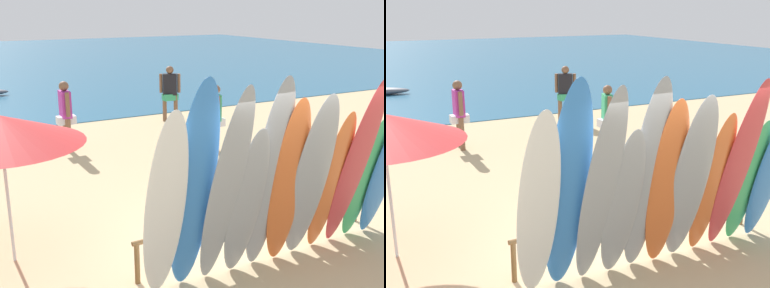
{
  "view_description": "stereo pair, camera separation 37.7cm",
  "coord_description": "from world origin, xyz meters",
  "views": [
    {
      "loc": [
        -4.0,
        -5.18,
        3.48
      ],
      "look_at": [
        0.0,
        2.12,
        1.09
      ],
      "focal_mm": 44.8,
      "sensor_mm": 36.0,
      "label": 1
    },
    {
      "loc": [
        -3.67,
        -5.35,
        3.48
      ],
      "look_at": [
        0.0,
        2.12,
        1.09
      ],
      "focal_mm": 44.8,
      "sensor_mm": 36.0,
      "label": 2
    }
  ],
  "objects": [
    {
      "name": "ground",
      "position": [
        0.0,
        14.0,
        0.0
      ],
      "size": [
        60.0,
        60.0,
        0.0
      ],
      "primitive_type": "plane",
      "color": "tan"
    },
    {
      "name": "surfboard_rack",
      "position": [
        0.0,
        0.0,
        0.5
      ],
      "size": [
        4.06,
        0.07,
        0.61
      ],
      "color": "brown",
      "rests_on": "ground"
    },
    {
      "name": "surfboard_white_0",
      "position": [
        -1.85,
        -0.62,
        1.25
      ],
      "size": [
        0.54,
        0.76,
        2.49
      ],
      "primitive_type": "ellipsoid",
      "rotation": [
        0.27,
        0.0,
        -0.05
      ],
      "color": "white",
      "rests_on": "ground"
    },
    {
      "name": "surfboard_blue_1",
      "position": [
        -1.47,
        -0.6,
        1.4
      ],
      "size": [
        0.56,
        0.76,
        2.8
      ],
      "primitive_type": "ellipsoid",
      "rotation": [
        0.24,
        0.0,
        -0.01
      ],
      "color": "#337AD1",
      "rests_on": "ground"
    },
    {
      "name": "surfboard_grey_2",
      "position": [
        -1.08,
        -0.68,
        1.35
      ],
      "size": [
        0.54,
        0.91,
        2.71
      ],
      "primitive_type": "ellipsoid",
      "rotation": [
        0.29,
        0.0,
        0.08
      ],
      "color": "#999EA3",
      "rests_on": "ground"
    },
    {
      "name": "surfboard_grey_3",
      "position": [
        -0.7,
        -0.58,
        1.07
      ],
      "size": [
        0.54,
        0.64,
        2.13
      ],
      "primitive_type": "ellipsoid",
      "rotation": [
        0.26,
        0.0,
        0.04
      ],
      "color": "#999EA3",
      "rests_on": "ground"
    },
    {
      "name": "surfboard_grey_4",
      "position": [
        -0.32,
        -0.54,
        1.36
      ],
      "size": [
        0.62,
        0.65,
        2.71
      ],
      "primitive_type": "ellipsoid",
      "rotation": [
        0.19,
        0.0,
        0.09
      ],
      "color": "#999EA3",
      "rests_on": "ground"
    },
    {
      "name": "surfboard_orange_5",
      "position": [
        -0.01,
        -0.56,
        1.21
      ],
      "size": [
        0.56,
        0.59,
        2.43
      ],
      "primitive_type": "ellipsoid",
      "rotation": [
        0.19,
        0.0,
        -0.08
      ],
      "color": "orange",
      "rests_on": "ground"
    },
    {
      "name": "surfboard_grey_6",
      "position": [
        0.34,
        -0.61,
        1.24
      ],
      "size": [
        0.62,
        0.76,
        2.47
      ],
      "primitive_type": "ellipsoid",
      "rotation": [
        0.25,
        0.0,
        -0.08
      ],
      "color": "#999EA3",
      "rests_on": "ground"
    },
    {
      "name": "surfboard_orange_7",
      "position": [
        0.76,
        -0.57,
        1.09
      ],
      "size": [
        0.53,
        0.64,
        2.18
      ],
      "primitive_type": "ellipsoid",
      "rotation": [
        0.25,
        0.0,
        0.05
      ],
      "color": "orange",
      "rests_on": "ground"
    },
    {
      "name": "surfboard_red_8",
      "position": [
        1.11,
        -0.66,
        1.32
      ],
      "size": [
        0.49,
        0.83,
        2.63
      ],
      "primitive_type": "ellipsoid",
      "rotation": [
        0.28,
        0.0,
        0.01
      ],
      "color": "#D13D42",
      "rests_on": "ground"
    },
    {
      "name": "surfboard_green_9",
      "position": [
        1.5,
        -0.51,
        0.99
      ],
      "size": [
        0.58,
        0.59,
        1.98
      ],
      "primitive_type": "ellipsoid",
      "rotation": [
        0.24,
        0.0,
        0.09
      ],
      "color": "#38B266",
      "rests_on": "ground"
    },
    {
      "name": "surfboard_blue_10",
      "position": [
        1.81,
        -0.6,
        1.07
      ],
      "size": [
        0.5,
        0.64,
        2.14
      ],
      "primitive_type": "ellipsoid",
      "rotation": [
        0.25,
        0.0,
        -0.03
      ],
      "color": "#337AD1",
      "rests_on": "ground"
    },
    {
      "name": "beachgoer_near_rack",
      "position": [
        2.5,
        8.1,
        1.0
      ],
      "size": [
        0.6,
        0.4,
        1.73
      ],
      "rotation": [
        0.0,
        0.0,
        2.68
      ],
      "color": "brown",
      "rests_on": "ground"
    },
    {
      "name": "beachgoer_photographing",
      "position": [
        -1.18,
        6.49,
        1.0
      ],
      "size": [
        0.45,
        0.66,
        1.74
      ],
      "rotation": [
        0.0,
        0.0,
        4.69
      ],
      "color": "brown",
      "rests_on": "ground"
    },
    {
      "name": "beachgoer_by_water",
      "position": [
        2.01,
        4.6,
        0.96
      ],
      "size": [
        0.43,
        0.61,
        1.67
      ],
      "rotation": [
        0.0,
        0.0,
        4.39
      ],
      "color": "brown",
      "rests_on": "ground"
    },
    {
      "name": "beach_umbrella",
      "position": [
        -3.28,
        1.38,
        1.92
      ],
      "size": [
        2.22,
        2.22,
        2.12
      ],
      "color": "silver",
      "rests_on": "ground"
    }
  ]
}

